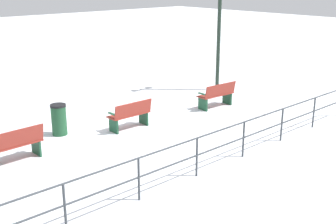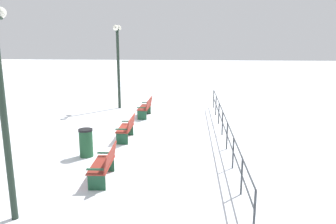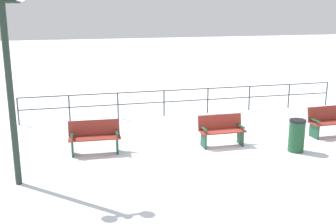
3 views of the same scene
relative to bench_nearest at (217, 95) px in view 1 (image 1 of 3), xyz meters
name	(u,v)px [view 1 (image 1 of 3)]	position (x,y,z in m)	size (l,w,h in m)	color
ground_plane	(131,129)	(0.21, 3.70, -0.47)	(80.00, 80.00, 0.00)	white
bench_nearest	(217,95)	(0.00, 0.00, 0.00)	(0.61, 1.46, 0.91)	maroon
bench_second	(130,115)	(0.25, 3.70, -0.01)	(0.54, 1.36, 0.90)	maroon
bench_third	(14,145)	(0.20, 7.39, 0.00)	(0.62, 1.45, 0.92)	maroon
lamppost_near	(219,18)	(1.69, -1.90, 2.48)	(0.29, 1.05, 4.41)	#1E2D23
waterfront_railing	(222,141)	(-3.44, 3.70, 0.18)	(0.05, 12.15, 0.98)	#383D42
trash_bin	(59,120)	(1.26, 5.57, 0.00)	(0.47, 0.47, 0.93)	#1E4C2D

